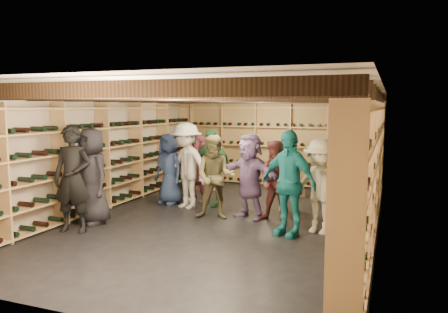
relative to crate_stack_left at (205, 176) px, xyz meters
name	(u,v)px	position (x,y,z in m)	size (l,w,h in m)	color
ground	(221,219)	(1.44, -2.60, -0.34)	(8.00, 8.00, 0.00)	black
walls	(221,155)	(1.44, -2.60, 0.86)	(5.52, 8.02, 2.40)	#B5A38C
ceiling	(221,89)	(1.44, -2.60, 2.06)	(5.50, 8.00, 0.01)	beige
ceiling_joists	(221,97)	(1.44, -2.60, 1.92)	(5.40, 7.12, 0.18)	black
wine_rack_left	(103,156)	(-1.13, -2.60, 0.74)	(0.32, 7.50, 2.15)	tan
wine_rack_right	(368,169)	(4.01, -2.60, 0.74)	(0.32, 7.50, 2.15)	tan
wine_rack_back	(274,145)	(1.44, 1.23, 0.73)	(4.70, 0.30, 2.15)	tan
crate_stack_left	(205,176)	(0.00, 0.00, 0.00)	(0.51, 0.34, 0.68)	tan
crate_stack_right	(293,189)	(2.24, -0.02, -0.17)	(0.58, 0.47, 0.34)	tan
crate_loose	(292,192)	(2.22, 0.04, -0.25)	(0.50, 0.33, 0.17)	tan
person_0	(92,176)	(-0.59, -3.65, 0.52)	(0.84, 0.54, 1.71)	black
person_1	(73,179)	(-0.56, -4.20, 0.55)	(0.65, 0.43, 1.78)	black
person_2	(215,177)	(1.32, -2.55, 0.44)	(0.76, 0.59, 1.56)	brown
person_3	(320,186)	(3.27, -2.81, 0.44)	(1.01, 0.58, 1.56)	#C2BA97
person_4	(288,183)	(2.82, -3.13, 0.52)	(1.01, 0.42, 1.72)	#177A7D
person_5	(197,168)	(0.37, -1.30, 0.40)	(1.37, 0.44, 1.48)	brown
person_6	(169,169)	(-0.07, -1.75, 0.42)	(0.74, 0.48, 1.52)	#1E2D4E
person_7	(289,174)	(2.46, -1.46, 0.41)	(0.55, 0.36, 1.49)	gray
person_8	(277,182)	(2.45, -2.39, 0.40)	(0.72, 0.56, 1.48)	#4B1F1E
person_9	(186,166)	(0.44, -1.97, 0.54)	(1.13, 0.65, 1.76)	#A4A197
person_10	(211,167)	(0.84, -1.59, 0.47)	(0.95, 0.40, 1.62)	#26502D
person_11	(250,176)	(1.91, -2.31, 0.46)	(1.49, 0.47, 1.60)	slate
person_12	(344,186)	(3.62, -2.39, 0.40)	(0.72, 0.47, 1.48)	#363439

